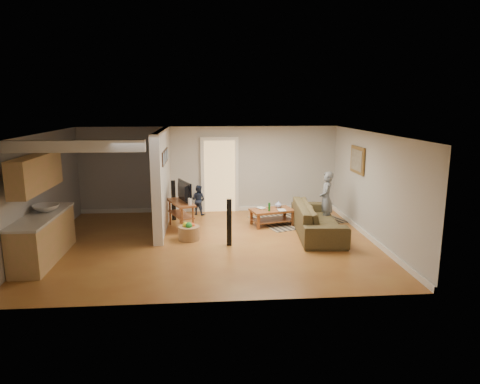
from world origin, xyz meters
The scene contains 11 objects.
ground centered at (0.00, 0.00, 0.00)m, with size 7.50×7.50×0.00m, color brown.
room_shell centered at (-1.07, 0.43, 1.46)m, with size 7.54×6.02×2.52m.
area_rug centered at (2.41, 1.82, 0.01)m, with size 2.29×1.68×0.01m, color black.
sofa centered at (2.60, 0.46, 0.00)m, with size 2.56×1.00×0.75m, color #443922.
coffee_table centered at (1.62, 1.35, 0.33)m, with size 1.22×0.89×0.65m.
tv_console centered at (-0.74, 1.18, 0.65)m, with size 0.81×1.20×0.97m.
speaker_left centered at (0.40, -0.20, 0.53)m, with size 0.11×0.11×1.07m, color black.
speaker_right centered at (-1.00, 2.07, 0.55)m, with size 0.11×0.11×1.10m, color black.
toy_basket centered at (-0.52, 0.26, 0.19)m, with size 0.50×0.50×0.45m.
child centered at (3.00, 1.18, 0.00)m, with size 0.52×0.34×1.43m, color slate.
toddler centered at (-0.33, 2.59, 0.00)m, with size 0.42×0.33×0.86m, color #1E263E.
Camera 1 is at (-0.11, -9.43, 3.15)m, focal length 32.00 mm.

